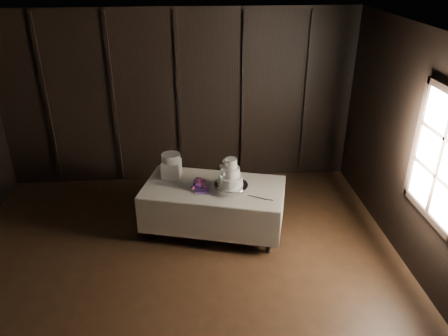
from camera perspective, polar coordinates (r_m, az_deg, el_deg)
room at (r=4.36m, az=-6.46°, el=-5.21°), size 6.08×7.08×3.08m
window at (r=5.46m, az=26.47°, el=1.18°), size 0.06×1.16×1.56m
display_table at (r=6.41m, az=-1.34°, el=-5.11°), size 2.19×1.52×0.76m
cake_stand at (r=6.12m, az=0.90°, el=-2.53°), size 0.58×0.58×0.09m
wedding_cake at (r=6.01m, az=0.66°, el=-0.94°), size 0.38×0.33×0.40m
bouquet at (r=6.17m, az=-3.36°, el=-2.11°), size 0.32×0.41×0.19m
box_pedestal at (r=6.50m, az=-6.86°, el=-0.10°), size 0.30×0.30×0.25m
small_cake at (r=6.42m, az=-6.95°, el=1.33°), size 0.34×0.34×0.11m
cake_knife at (r=5.97m, az=4.36°, el=-3.86°), size 0.33×0.20×0.01m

